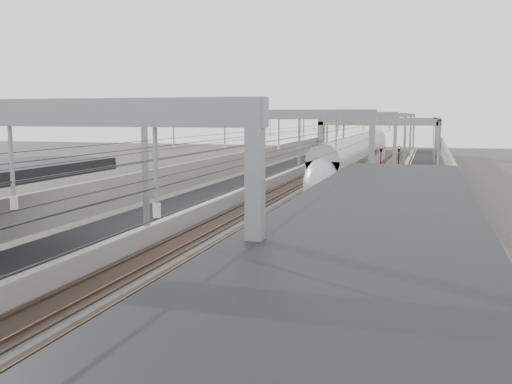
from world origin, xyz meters
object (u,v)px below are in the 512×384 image
Objects in this scene: bench at (419,383)px; signal_green at (313,154)px; train at (355,164)px; overbridge at (378,126)px.

signal_green is at bearing 103.37° from bench.
train is 23.91× the size of bench.
bench is at bearing -76.63° from signal_green.
overbridge is at bearing 91.90° from train.
train is 50.28m from bench.
overbridge is at bearing 95.43° from bench.
overbridge is 10.96× the size of bench.
overbridge is 35.56m from signal_green.
train is at bearing -56.34° from signal_green.
train is 12.09m from signal_green.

